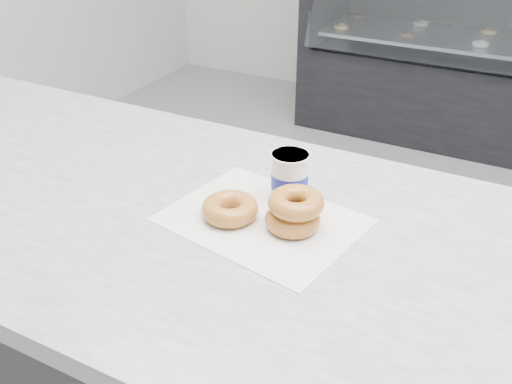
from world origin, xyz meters
TOP-DOWN VIEW (x-y plane):
  - wax_paper at (-0.25, -0.56)m, footprint 0.38×0.32m
  - donut_single at (-0.31, -0.58)m, footprint 0.11×0.11m
  - donut_stack at (-0.19, -0.56)m, footprint 0.14×0.14m
  - coffee_cup at (-0.24, -0.48)m, footprint 0.08×0.08m

SIDE VIEW (x-z plane):
  - wax_paper at x=-0.25m, z-range 0.90..0.90m
  - donut_single at x=-0.31m, z-range 0.90..0.94m
  - donut_stack at x=-0.19m, z-range 0.90..0.97m
  - coffee_cup at x=-0.24m, z-range 0.90..1.00m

